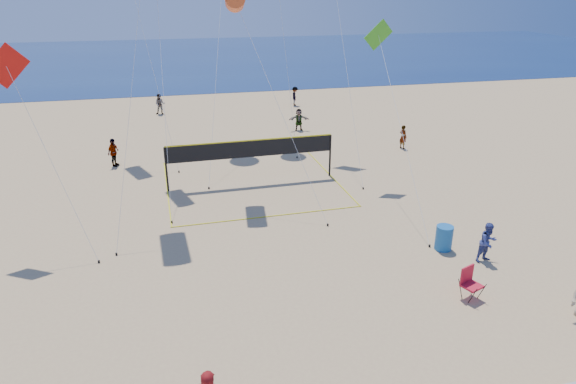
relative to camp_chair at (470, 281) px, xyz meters
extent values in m
plane|color=tan|center=(-5.57, -1.83, -0.63)|extent=(120.00, 120.00, 0.00)
cube|color=navy|center=(-5.57, 60.17, -0.62)|extent=(140.00, 50.00, 0.03)
imported|color=navy|center=(1.95, 2.01, 0.14)|extent=(0.86, 0.73, 1.56)
imported|color=gray|center=(-12.47, 16.30, 0.17)|extent=(0.79, 1.01, 1.60)
imported|color=gray|center=(-0.45, 21.24, 0.13)|extent=(1.46, 0.61, 1.52)
imported|color=gray|center=(4.87, 15.71, 0.11)|extent=(0.53, 0.63, 1.48)
imported|color=gray|center=(-9.91, 28.20, 0.17)|extent=(0.87, 0.73, 1.60)
imported|color=gray|center=(1.14, 28.86, 0.14)|extent=(0.80, 1.11, 1.56)
cube|color=red|center=(0.04, -0.10, -0.14)|extent=(0.76, 0.73, 0.07)
cube|color=red|center=(-0.05, 0.12, 0.19)|extent=(0.58, 0.27, 0.60)
cylinder|color=black|center=(-0.10, -0.39, -0.36)|extent=(0.14, 0.29, 0.78)
cylinder|color=black|center=(-0.26, 0.01, -0.36)|extent=(0.14, 0.29, 0.78)
cylinder|color=black|center=(0.35, -0.22, -0.36)|extent=(0.14, 0.29, 0.78)
cylinder|color=black|center=(0.18, 0.19, -0.36)|extent=(0.14, 0.29, 0.78)
cylinder|color=#185B9F|center=(0.85, 3.20, -0.14)|extent=(0.77, 0.77, 0.99)
cylinder|color=black|center=(-9.57, 11.80, 0.50)|extent=(0.10, 0.10, 2.27)
cylinder|color=black|center=(-1.05, 12.06, 0.50)|extent=(0.10, 0.10, 2.27)
cube|color=black|center=(-5.31, 11.93, 1.21)|extent=(8.52, 0.28, 0.85)
cube|color=yellow|center=(-5.31, 11.93, 1.67)|extent=(8.53, 0.29, 0.06)
cube|color=yellow|center=(-5.18, 7.67, -0.62)|extent=(8.73, 0.32, 0.02)
cube|color=yellow|center=(-5.44, 16.19, -0.62)|extent=(8.73, 0.32, 0.02)
cylinder|color=silver|center=(-10.59, 7.68, 4.78)|extent=(2.04, 4.25, 10.72)
cylinder|color=black|center=(-11.60, 5.56, -0.58)|extent=(0.08, 0.08, 0.10)
cylinder|color=silver|center=(-9.35, 11.54, 5.05)|extent=(0.27, 7.15, 11.27)
cylinder|color=black|center=(-9.48, 7.96, -0.58)|extent=(0.08, 0.08, 0.10)
cylinder|color=#E45620|center=(-5.92, 11.30, 8.33)|extent=(1.13, 2.21, 1.16)
cylinder|color=silver|center=(-4.44, 8.74, 3.87)|extent=(2.99, 5.14, 8.92)
cylinder|color=black|center=(-2.95, 6.18, -0.58)|extent=(0.08, 0.08, 0.10)
cube|color=red|center=(-14.65, 7.53, 6.32)|extent=(1.68, 0.29, 1.67)
cylinder|color=silver|center=(-13.42, 6.32, 2.87)|extent=(2.47, 2.44, 6.91)
cylinder|color=black|center=(-12.20, 5.12, -0.58)|extent=(0.08, 0.08, 0.10)
cube|color=green|center=(1.00, 11.44, 6.69)|extent=(1.53, 0.21, 1.51)
cylinder|color=silver|center=(0.71, 7.45, 3.06)|extent=(0.59, 7.98, 7.29)
cylinder|color=black|center=(0.43, 3.47, -0.58)|extent=(0.08, 0.08, 0.10)
cylinder|color=silver|center=(0.11, 13.61, 5.33)|extent=(0.17, 7.66, 11.84)
cylinder|color=black|center=(0.03, 9.79, -0.58)|extent=(0.08, 0.08, 0.10)
cylinder|color=silver|center=(-6.45, 15.68, 4.98)|extent=(2.24, 8.20, 11.13)
cylinder|color=black|center=(-7.56, 11.58, -0.58)|extent=(0.08, 0.08, 0.10)
cylinder|color=silver|center=(-2.22, 17.87, 5.67)|extent=(0.38, 5.10, 12.52)
cylinder|color=black|center=(-2.04, 15.33, -0.58)|extent=(0.08, 0.08, 0.10)
cylinder|color=silver|center=(-10.15, 17.26, 6.22)|extent=(2.40, 5.80, 13.61)
cylinder|color=black|center=(-8.96, 14.37, -0.58)|extent=(0.08, 0.08, 0.10)
camera|label=1|loc=(-9.07, -12.73, 9.13)|focal=32.00mm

